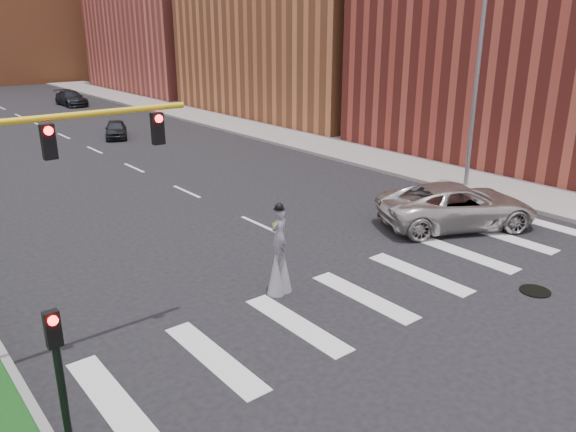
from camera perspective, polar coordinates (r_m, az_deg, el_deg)
The scene contains 11 objects.
ground_plane at distance 17.22m, azimuth 13.09°, elevation -7.96°, with size 160.00×160.00×0.00m, color black.
sidewalk_right at distance 42.99m, azimuth -2.67°, elevation 8.81°, with size 5.00×90.00×0.18m, color gray.
manhole at distance 18.61m, azimuth 23.80°, elevation -7.00°, with size 0.90×0.90×0.04m, color black.
building_far at distance 72.01m, azimuth -10.82°, elevation 20.52°, with size 16.00×22.00×20.00m, color #BE5446.
streetlight at distance 27.94m, azimuth 18.44°, elevation 12.36°, with size 2.05×0.20×9.00m.
traffic_signal at distance 13.00m, azimuth -25.78°, elevation 1.39°, with size 5.30×0.23×6.20m.
secondary_signal at distance 10.65m, azimuth -22.12°, elevation -15.03°, with size 0.25×0.21×3.23m.
stilt_performer at distance 16.58m, azimuth -0.88°, elevation -4.46°, with size 0.84×0.56×2.82m.
suv_crossing at distance 23.09m, azimuth 16.84°, elevation 1.02°, with size 2.86×6.20×1.72m, color #B9B6AF.
car_near at distance 41.76m, azimuth -17.08°, elevation 8.43°, with size 1.44×3.59×1.22m, color black.
car_far at distance 60.19m, azimuth -21.17°, elevation 11.10°, with size 1.99×4.90×1.42m, color black.
Camera 1 is at (-12.34, -9.26, 7.66)m, focal length 35.00 mm.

